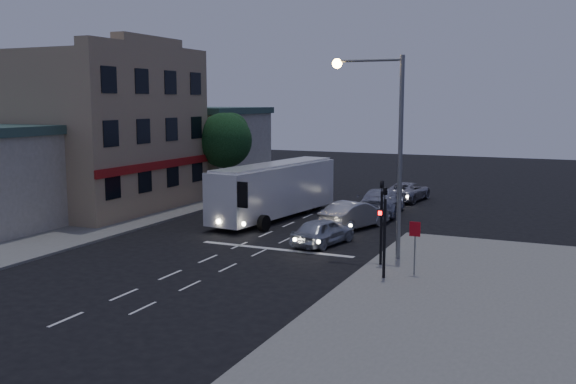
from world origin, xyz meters
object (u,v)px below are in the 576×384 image
at_px(regulatory_sign, 415,239).
at_px(street_tree, 225,138).
at_px(car_sedan_c, 407,191).
at_px(traffic_signal_main, 381,212).
at_px(streetlight, 386,133).
at_px(car_sedan_a, 355,215).
at_px(car_sedan_b, 381,202).
at_px(tour_bus, 275,189).
at_px(car_suv, 323,231).
at_px(traffic_signal_side, 385,221).

distance_m(regulatory_sign, street_tree, 23.40).
relative_size(car_sedan_c, traffic_signal_main, 1.19).
bearing_deg(street_tree, streetlight, -39.51).
distance_m(car_sedan_c, regulatory_sign, 20.71).
xyz_separation_m(car_sedan_a, car_sedan_b, (0.17, 4.89, 0.06)).
height_order(car_sedan_a, car_sedan_b, car_sedan_b).
bearing_deg(tour_bus, car_suv, -39.38).
distance_m(car_sedan_a, traffic_signal_side, 10.81).
relative_size(traffic_signal_main, streetlight, 0.46).
distance_m(car_sedan_c, traffic_signal_main, 19.41).
bearing_deg(car_sedan_b, streetlight, 100.68).
relative_size(streetlight, street_tree, 1.45).
distance_m(car_suv, regulatory_sign, 6.91).
bearing_deg(traffic_signal_main, car_sedan_c, 100.28).
relative_size(tour_bus, streetlight, 1.25).
relative_size(car_sedan_b, streetlight, 0.64).
relative_size(car_sedan_c, regulatory_sign, 2.21).
bearing_deg(tour_bus, street_tree, 147.60).
relative_size(traffic_signal_side, regulatory_sign, 1.86).
xyz_separation_m(car_sedan_a, traffic_signal_side, (4.43, -9.73, 1.64)).
bearing_deg(traffic_signal_side, street_tree, 135.50).
distance_m(car_suv, car_sedan_c, 16.01).
bearing_deg(car_suv, street_tree, -31.56).
bearing_deg(traffic_signal_main, streetlight, 100.20).
height_order(tour_bus, streetlight, streetlight).
xyz_separation_m(car_sedan_a, streetlight, (3.47, -6.33, 4.96)).
height_order(car_suv, car_sedan_a, car_sedan_a).
bearing_deg(streetlight, tour_bus, 140.75).
xyz_separation_m(regulatory_sign, streetlight, (-1.96, 2.44, 4.14)).
height_order(traffic_signal_side, street_tree, street_tree).
bearing_deg(traffic_signal_main, car_sedan_b, 105.72).
bearing_deg(car_sedan_c, regulatory_sign, 110.44).
bearing_deg(car_sedan_c, traffic_signal_side, 107.21).
relative_size(tour_bus, car_sedan_a, 2.39).
distance_m(car_sedan_c, streetlight, 18.59).
bearing_deg(regulatory_sign, car_suv, 143.91).
relative_size(car_sedan_b, street_tree, 0.93).
bearing_deg(regulatory_sign, streetlight, 128.75).
height_order(car_sedan_a, regulatory_sign, regulatory_sign).
bearing_deg(car_suv, traffic_signal_side, 143.83).
relative_size(car_sedan_c, traffic_signal_side, 1.19).
height_order(regulatory_sign, street_tree, street_tree).
xyz_separation_m(car_suv, traffic_signal_side, (4.54, -5.00, 1.73)).
distance_m(tour_bus, car_sedan_c, 11.86).
distance_m(car_suv, street_tree, 16.84).
relative_size(car_sedan_b, regulatory_sign, 2.61).
distance_m(tour_bus, car_suv, 7.86).
relative_size(tour_bus, street_tree, 1.82).
distance_m(traffic_signal_main, traffic_signal_side, 2.10).
distance_m(regulatory_sign, streetlight, 5.18).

